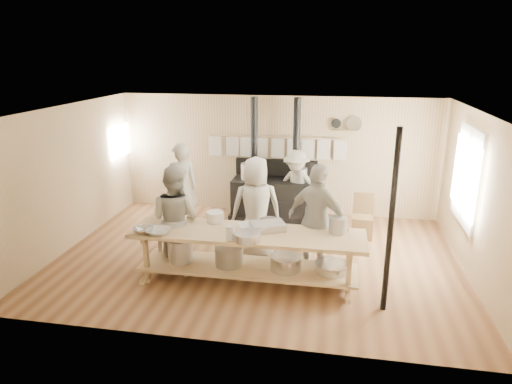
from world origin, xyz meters
TOP-DOWN VIEW (x-y plane):
  - ground at (0.00, 0.00)m, footprint 7.00×7.00m
  - room_shell at (0.00, 0.00)m, footprint 7.00×7.00m
  - window_right at (3.47, 0.60)m, footprint 0.09×1.50m
  - left_opening at (-3.45, 2.00)m, footprint 0.00×0.90m
  - stove at (-0.01, 2.12)m, footprint 1.90×0.75m
  - towel_rail at (-0.00, 2.40)m, footprint 3.00×0.04m
  - back_wall_shelf at (1.46, 2.43)m, footprint 0.63×0.14m
  - prep_table at (-0.01, -0.90)m, footprint 3.60×0.90m
  - support_post at (2.05, -1.35)m, footprint 0.08×0.08m
  - cook_far_left at (-1.71, 0.98)m, footprint 0.79×0.72m
  - cook_left at (-1.25, -0.65)m, footprint 1.02×0.89m
  - cook_center at (-0.04, 0.11)m, footprint 0.99×0.78m
  - cook_right at (1.04, -0.39)m, footprint 1.16×0.90m
  - cook_by_window at (0.48, 1.95)m, footprint 1.12×0.83m
  - chair at (1.86, 1.29)m, footprint 0.42×0.42m
  - bowl_white_a at (-1.31, -1.23)m, footprint 0.36×0.36m
  - bowl_steel_a at (-1.55, -1.23)m, footprint 0.43×0.43m
  - bowl_white_b at (0.07, -0.86)m, footprint 0.59×0.59m
  - bowl_steel_b at (0.29, -0.59)m, footprint 0.41×0.41m
  - roasting_pan at (0.30, -0.75)m, footprint 0.60×0.52m
  - mixing_bowl_large at (0.07, -1.23)m, footprint 0.48×0.48m
  - bucket_galv at (1.36, -0.69)m, footprint 0.35×0.35m
  - deep_bowl_enamel at (-0.60, -0.57)m, footprint 0.33×0.33m
  - pitcher at (-0.19, -1.23)m, footprint 0.16×0.16m

SIDE VIEW (x-z plane):
  - ground at x=0.00m, z-range 0.00..0.00m
  - chair at x=1.86m, z-range -0.18..0.68m
  - prep_table at x=-0.01m, z-range 0.10..0.95m
  - stove at x=-0.01m, z-range -0.78..1.82m
  - cook_by_window at x=0.48m, z-range 0.00..1.55m
  - cook_left at x=-1.25m, z-range 0.00..1.78m
  - bowl_white_a at x=-1.31m, z-range 0.85..0.94m
  - cook_center at x=-0.04m, z-range 0.00..1.79m
  - bowl_steel_a at x=-1.55m, z-range 0.85..0.95m
  - bowl_steel_b at x=0.29m, z-range 0.85..0.95m
  - bowl_white_b at x=0.07m, z-range 0.85..0.96m
  - cook_far_left at x=-1.71m, z-range 0.00..1.81m
  - roasting_pan at x=0.30m, z-range 0.85..0.96m
  - mixing_bowl_large at x=0.07m, z-range 0.85..0.97m
  - cook_right at x=1.04m, z-range 0.00..1.84m
  - deep_bowl_enamel at x=-0.60m, z-range 0.85..1.02m
  - pitcher at x=-0.19m, z-range 0.85..1.06m
  - bucket_galv at x=1.36m, z-range 0.85..1.10m
  - support_post at x=2.05m, z-range 0.00..2.60m
  - window_right at x=3.47m, z-range 0.67..2.33m
  - towel_rail at x=0.00m, z-range 1.31..1.78m
  - left_opening at x=-3.45m, z-range 1.15..2.05m
  - room_shell at x=0.00m, z-range -1.88..5.12m
  - back_wall_shelf at x=1.46m, z-range 1.84..2.17m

